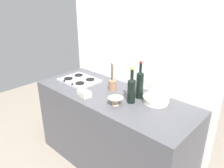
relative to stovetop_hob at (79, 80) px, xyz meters
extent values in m
plane|color=gray|center=(0.54, -0.01, -0.91)|extent=(6.00, 6.00, 0.00)
cube|color=#4C4C51|center=(0.54, -0.01, -0.46)|extent=(1.80, 0.70, 0.90)
cube|color=white|center=(0.54, 0.37, 0.35)|extent=(1.90, 0.06, 2.53)
cube|color=#B2B2B7|center=(0.00, 0.00, 0.00)|extent=(0.43, 0.35, 0.02)
cylinder|color=black|center=(-0.11, -0.08, 0.02)|extent=(0.10, 0.10, 0.01)
cylinder|color=black|center=(0.11, -0.08, 0.02)|extent=(0.10, 0.10, 0.01)
cylinder|color=black|center=(-0.11, 0.08, 0.02)|extent=(0.10, 0.10, 0.01)
cylinder|color=black|center=(0.11, 0.08, 0.02)|extent=(0.10, 0.10, 0.01)
cylinder|color=black|center=(-0.08, -0.16, 0.02)|extent=(0.02, 0.02, 0.02)
cylinder|color=black|center=(0.08, -0.16, 0.02)|extent=(0.02, 0.02, 0.02)
cylinder|color=silver|center=(0.97, 0.15, -0.01)|extent=(0.24, 0.24, 0.01)
cylinder|color=silver|center=(0.97, 0.15, 0.00)|extent=(0.24, 0.24, 0.01)
cylinder|color=silver|center=(0.98, 0.15, 0.01)|extent=(0.24, 0.24, 0.01)
cylinder|color=silver|center=(0.97, 0.15, 0.02)|extent=(0.24, 0.24, 0.01)
cylinder|color=silver|center=(0.98, 0.15, 0.03)|extent=(0.24, 0.24, 0.01)
cylinder|color=silver|center=(0.97, 0.15, 0.04)|extent=(0.24, 0.24, 0.01)
cylinder|color=silver|center=(0.98, 0.15, 0.05)|extent=(0.24, 0.24, 0.01)
cylinder|color=black|center=(0.79, -0.01, 0.10)|extent=(0.08, 0.08, 0.22)
cone|color=black|center=(0.79, -0.01, 0.22)|extent=(0.08, 0.08, 0.03)
cylinder|color=black|center=(0.79, -0.01, 0.28)|extent=(0.03, 0.03, 0.09)
cylinder|color=gold|center=(0.79, -0.01, 0.33)|extent=(0.03, 0.03, 0.02)
cylinder|color=black|center=(0.79, 0.13, 0.12)|extent=(0.07, 0.07, 0.26)
cone|color=black|center=(0.79, 0.13, 0.26)|extent=(0.07, 0.07, 0.02)
cylinder|color=black|center=(0.79, 0.13, 0.31)|extent=(0.03, 0.03, 0.08)
cylinder|color=#B21E1E|center=(0.79, 0.13, 0.36)|extent=(0.03, 0.03, 0.02)
cylinder|color=beige|center=(0.72, -0.15, -0.01)|extent=(0.06, 0.06, 0.01)
cone|color=beige|center=(0.72, -0.15, 0.03)|extent=(0.14, 0.14, 0.07)
cube|color=silver|center=(0.35, -0.22, 0.02)|extent=(0.16, 0.11, 0.06)
cylinder|color=#996B4C|center=(0.46, 0.09, 0.04)|extent=(0.08, 0.08, 0.11)
cylinder|color=#997247|center=(0.45, 0.11, 0.15)|extent=(0.03, 0.03, 0.25)
cylinder|color=#262626|center=(0.44, 0.09, 0.16)|extent=(0.03, 0.03, 0.26)
cylinder|color=#66384C|center=(0.72, 0.23, 0.03)|extent=(0.05, 0.05, 0.09)
cylinder|color=beige|center=(0.72, 0.23, 0.09)|extent=(0.06, 0.06, 0.01)
camera|label=1|loc=(1.95, -1.53, 0.98)|focal=35.26mm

